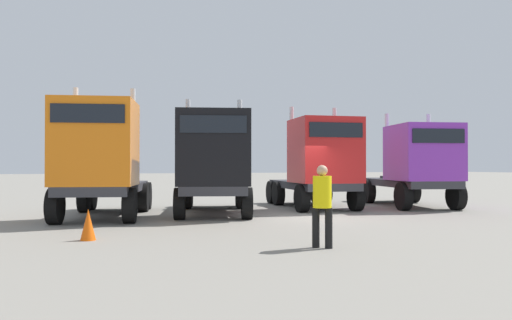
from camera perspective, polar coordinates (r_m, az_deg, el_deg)
name	(u,v)px	position (r m, az deg, el deg)	size (l,w,h in m)	color
ground	(309,218)	(17.04, 6.11, -6.60)	(200.00, 200.00, 0.00)	gray
semi_truck_orange	(100,159)	(16.96, -17.49, 0.10)	(3.94, 6.63, 4.41)	#333338
semi_truck_black	(214,162)	(17.53, -4.89, -0.28)	(4.17, 6.81, 4.20)	#333338
semi_truck_red	(320,162)	(20.20, 7.34, -0.28)	(3.29, 6.03, 4.22)	#333338
semi_truck_purple	(416,164)	(21.92, 17.89, -0.46)	(3.93, 6.72, 4.03)	#333338
visitor_in_hivis	(322,200)	(10.75, 7.63, -4.56)	(0.56, 0.56, 1.78)	black
traffic_cone_near	(88,225)	(12.45, -18.76, -7.06)	(0.36, 0.36, 0.74)	#F2590C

